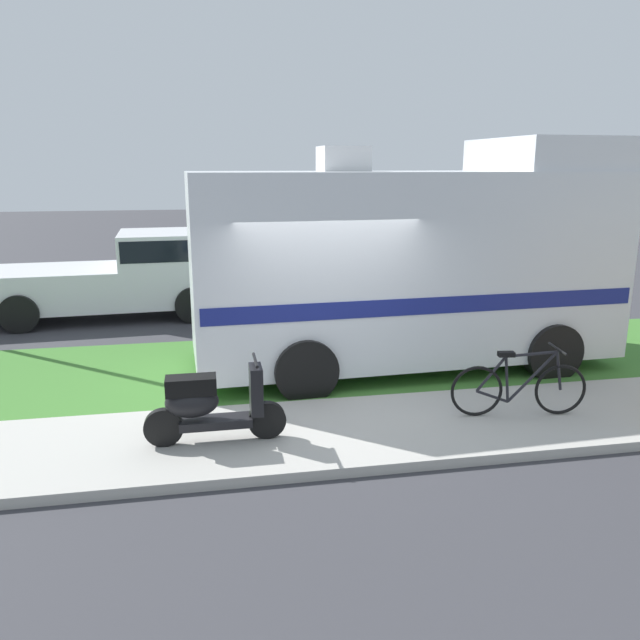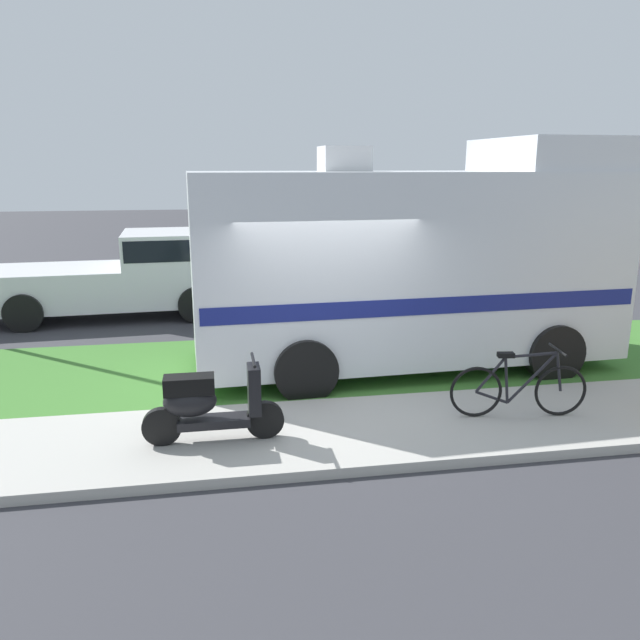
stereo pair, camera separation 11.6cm
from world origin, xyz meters
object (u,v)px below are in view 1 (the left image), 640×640
at_px(bicycle, 519,387).
at_px(motorhome_rv, 409,262).
at_px(scooter, 210,404).
at_px(pickup_truck_near, 135,272).

bearing_deg(bicycle, motorhome_rv, 104.72).
bearing_deg(motorhome_rv, scooter, -141.00).
relative_size(motorhome_rv, bicycle, 3.85).
relative_size(motorhome_rv, pickup_truck_near, 1.17).
bearing_deg(motorhome_rv, bicycle, -75.28).
xyz_separation_m(bicycle, pickup_truck_near, (-5.30, 7.01, 0.48)).
bearing_deg(bicycle, pickup_truck_near, 127.07).
relative_size(bicycle, pickup_truck_near, 0.30).
height_order(motorhome_rv, pickup_truck_near, motorhome_rv).
bearing_deg(bicycle, scooter, -178.70).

